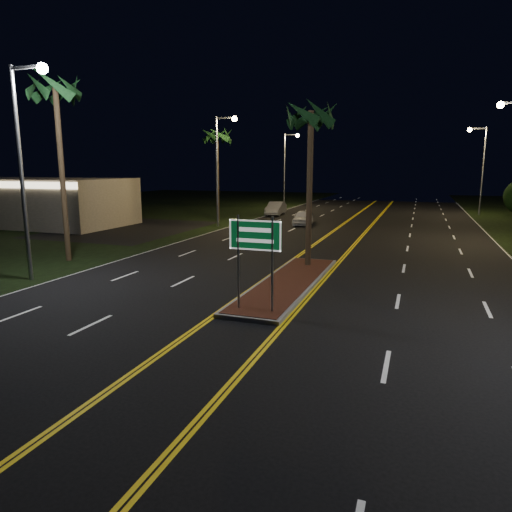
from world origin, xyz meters
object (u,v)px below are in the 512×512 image
at_px(streetlight_left_far, 287,162).
at_px(streetlight_right_far, 480,160).
at_px(palm_left_near, 55,91).
at_px(palm_median, 311,116).
at_px(car_near, 303,216).
at_px(highway_sign, 255,244).
at_px(streetlight_left_mid, 221,158).
at_px(car_far, 276,207).
at_px(commercial_building, 41,202).
at_px(streetlight_left_near, 26,149).
at_px(median_island, 289,283).
at_px(palm_left_far, 217,136).

bearing_deg(streetlight_left_far, streetlight_right_far, -5.38).
height_order(streetlight_right_far, palm_left_near, palm_left_near).
height_order(palm_median, car_near, palm_median).
relative_size(highway_sign, palm_median, 0.39).
distance_m(highway_sign, streetlight_left_mid, 23.93).
relative_size(streetlight_left_far, car_far, 1.85).
relative_size(streetlight_left_mid, car_near, 2.02).
height_order(commercial_building, car_near, commercial_building).
relative_size(highway_sign, streetlight_left_near, 0.36).
height_order(median_island, palm_median, palm_median).
bearing_deg(median_island, car_near, 102.30).
bearing_deg(highway_sign, streetlight_left_far, 104.44).
xyz_separation_m(palm_median, palm_left_far, (-12.80, 17.50, 0.47)).
relative_size(median_island, highway_sign, 3.20).
height_order(median_island, car_far, car_far).
bearing_deg(streetlight_left_mid, palm_median, -51.83).
distance_m(highway_sign, car_far, 33.33).
height_order(median_island, commercial_building, commercial_building).
xyz_separation_m(streetlight_left_near, palm_median, (10.61, 6.50, 1.62)).
bearing_deg(median_island, streetlight_left_near, -164.22).
bearing_deg(streetlight_left_mid, highway_sign, -63.41).
distance_m(streetlight_left_near, streetlight_left_far, 40.00).
xyz_separation_m(streetlight_left_mid, car_near, (6.16, 3.41, -4.91)).
relative_size(commercial_building, palm_left_near, 1.53).
relative_size(streetlight_left_near, palm_left_far, 1.02).
distance_m(commercial_building, palm_left_far, 16.47).
relative_size(streetlight_left_near, streetlight_left_far, 1.00).
relative_size(palm_median, palm_left_near, 0.85).
height_order(streetlight_right_far, car_far, streetlight_right_far).
xyz_separation_m(palm_median, car_near, (-4.45, 16.91, -6.53)).
xyz_separation_m(palm_median, palm_left_near, (-12.50, -2.50, 1.40)).
distance_m(median_island, streetlight_left_far, 38.89).
xyz_separation_m(streetlight_left_mid, palm_left_far, (-2.19, 4.00, 2.09)).
relative_size(highway_sign, palm_left_far, 0.36).
distance_m(palm_median, car_far, 26.76).
bearing_deg(streetlight_left_mid, palm_left_far, 118.67).
xyz_separation_m(streetlight_right_far, palm_median, (-10.61, -31.50, 1.62)).
bearing_deg(streetlight_left_far, palm_left_far, -97.78).
bearing_deg(commercial_building, highway_sign, -33.48).
height_order(median_island, streetlight_left_mid, streetlight_left_mid).
height_order(streetlight_left_mid, streetlight_right_far, same).
distance_m(streetlight_left_mid, palm_median, 17.25).
bearing_deg(highway_sign, car_near, 100.25).
bearing_deg(highway_sign, streetlight_right_far, 74.85).
distance_m(highway_sign, streetlight_left_far, 42.67).
bearing_deg(palm_left_near, car_near, 67.47).
height_order(streetlight_left_near, streetlight_left_mid, same).
height_order(streetlight_left_near, streetlight_left_far, same).
relative_size(highway_sign, streetlight_right_far, 0.36).
xyz_separation_m(palm_left_far, car_near, (8.35, -0.59, -7.00)).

